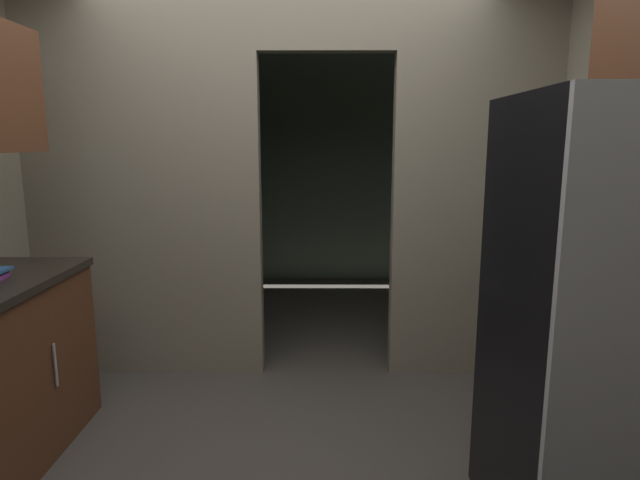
% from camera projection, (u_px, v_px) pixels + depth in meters
% --- Properties ---
extents(kitchen_partition, '(3.45, 0.12, 2.64)m').
position_uv_depth(kitchen_partition, '(280.00, 170.00, 3.46)').
color(kitchen_partition, gray).
rests_on(kitchen_partition, ground).
extents(adjoining_room_shell, '(3.45, 2.62, 2.64)m').
position_uv_depth(adjoining_room_shell, '(301.00, 167.00, 5.24)').
color(adjoining_room_shell, slate).
rests_on(adjoining_room_shell, ground).
extents(refrigerator, '(0.76, 0.79, 1.73)m').
position_uv_depth(refrigerator, '(610.00, 331.00, 1.99)').
color(refrigerator, black).
rests_on(refrigerator, ground).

